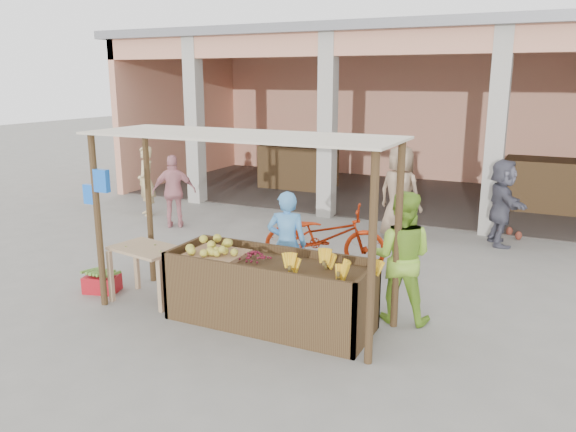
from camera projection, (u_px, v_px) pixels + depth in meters
The scene contains 19 objects.
ground at pixel (236, 316), 7.39m from camera, with size 60.00×60.00×0.00m, color slate.
market_building at pixel (413, 92), 14.54m from camera, with size 14.40×6.40×4.20m.
fruit_stall at pixel (270, 294), 7.09m from camera, with size 2.60×0.95×0.80m, color #4B371E.
stall_awning at pixel (234, 167), 6.98m from camera, with size 4.09×1.35×2.39m.
banana_heap at pixel (330, 267), 6.57m from camera, with size 1.01×0.55×0.18m, color yellow, non-canonical shape.
melon_tray at pixel (216, 250), 7.23m from camera, with size 0.73×0.63×0.20m.
berry_heap at pixel (254, 255), 7.09m from camera, with size 0.46×0.37×0.15m, color maroon.
side_table at pixel (147, 257), 7.79m from camera, with size 1.05×0.80×0.77m.
papaya_pile at pixel (146, 240), 7.74m from camera, with size 0.74×0.42×0.21m, color #3F832A, non-canonical shape.
red_crate at pixel (102, 283), 8.22m from camera, with size 0.47×0.34×0.25m, color #AD121C.
plantain_bundle at pixel (101, 273), 8.18m from camera, with size 0.40×0.28×0.08m, color #5A8A32, non-canonical shape.
produce_sacks at pixel (504, 221), 10.99m from camera, with size 1.10×0.82×0.67m.
vendor_blue at pixel (287, 241), 7.90m from camera, with size 0.62×0.45×1.64m, color #539FE9.
vendor_green at pixel (401, 253), 7.08m from camera, with size 0.86×0.50×1.80m, color #81B52F.
motorcycle at pixel (325, 236), 9.16m from camera, with size 2.10×0.72×1.10m, color #A82709.
shopper_b at pixel (174, 189), 11.64m from camera, with size 0.95×0.51×1.62m, color #CA8086.
shopper_c at pixel (400, 188), 10.74m from camera, with size 0.96×0.63×2.00m, color #9F8164.
shopper_d at pixel (502, 200), 10.37m from camera, with size 1.58×0.65×1.71m, color #504F5E.
shopper_e at pixel (146, 180), 12.68m from camera, with size 0.61×0.46×1.64m, color #CFB57C.
Camera 1 is at (3.59, -5.89, 3.05)m, focal length 35.00 mm.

